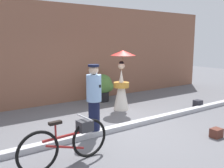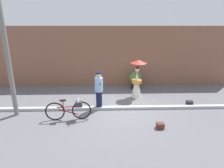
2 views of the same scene
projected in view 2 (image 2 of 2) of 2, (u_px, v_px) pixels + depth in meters
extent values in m
plane|color=slate|center=(117.00, 109.00, 8.26)|extent=(30.00, 30.00, 0.00)
cube|color=brown|center=(113.00, 56.00, 11.13)|extent=(14.00, 0.40, 3.43)
cube|color=#B2B2B7|center=(117.00, 108.00, 8.24)|extent=(14.00, 0.20, 0.12)
torus|color=black|center=(82.00, 110.00, 7.29)|extent=(0.74, 0.10, 0.73)
torus|color=black|center=(55.00, 111.00, 7.20)|extent=(0.74, 0.10, 0.73)
cube|color=maroon|center=(68.00, 107.00, 7.20)|extent=(0.84, 0.09, 0.04)
cube|color=maroon|center=(68.00, 112.00, 7.26)|extent=(0.73, 0.08, 0.26)
cylinder|color=maroon|center=(63.00, 104.00, 7.14)|extent=(0.03, 0.03, 0.31)
cube|color=black|center=(63.00, 100.00, 7.10)|extent=(0.23, 0.10, 0.05)
cylinder|color=silver|center=(78.00, 100.00, 7.16)|extent=(0.06, 0.48, 0.03)
cube|color=#333338|center=(79.00, 104.00, 7.20)|extent=(0.27, 0.24, 0.20)
cylinder|color=#141938|center=(99.00, 100.00, 8.17)|extent=(0.26, 0.26, 0.81)
cylinder|color=#8CB2E0|center=(99.00, 85.00, 7.96)|extent=(0.34, 0.34, 0.60)
sphere|color=#D8B293|center=(99.00, 75.00, 7.84)|extent=(0.22, 0.22, 0.22)
cylinder|color=black|center=(99.00, 73.00, 7.81)|extent=(0.25, 0.25, 0.05)
cube|color=black|center=(99.00, 83.00, 7.94)|extent=(0.16, 0.37, 0.06)
cone|color=silver|center=(137.00, 84.00, 9.50)|extent=(0.48, 0.48, 1.29)
cylinder|color=#C1842D|center=(137.00, 81.00, 9.45)|extent=(0.49, 0.49, 0.16)
sphere|color=beige|center=(137.00, 70.00, 9.27)|extent=(0.21, 0.21, 0.21)
sphere|color=black|center=(137.00, 68.00, 9.25)|extent=(0.16, 0.16, 0.16)
cylinder|color=olive|center=(139.00, 67.00, 9.24)|extent=(0.02, 0.02, 0.55)
cone|color=red|center=(139.00, 62.00, 9.16)|extent=(0.78, 0.78, 0.16)
cylinder|color=black|center=(135.00, 85.00, 10.89)|extent=(0.46, 0.46, 0.35)
sphere|color=#4C7A38|center=(135.00, 78.00, 10.75)|extent=(0.71, 0.71, 0.71)
sphere|color=#4C7A38|center=(139.00, 80.00, 10.68)|extent=(0.39, 0.39, 0.39)
cube|color=#26262D|center=(189.00, 103.00, 8.53)|extent=(0.25, 0.22, 0.25)
cube|color=black|center=(190.00, 103.00, 8.45)|extent=(0.21, 0.08, 0.09)
cube|color=#592D23|center=(160.00, 126.00, 6.71)|extent=(0.25, 0.21, 0.21)
cube|color=#47241C|center=(161.00, 125.00, 6.63)|extent=(0.22, 0.07, 0.07)
cylinder|color=slate|center=(7.00, 56.00, 7.03)|extent=(0.18, 0.18, 4.80)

